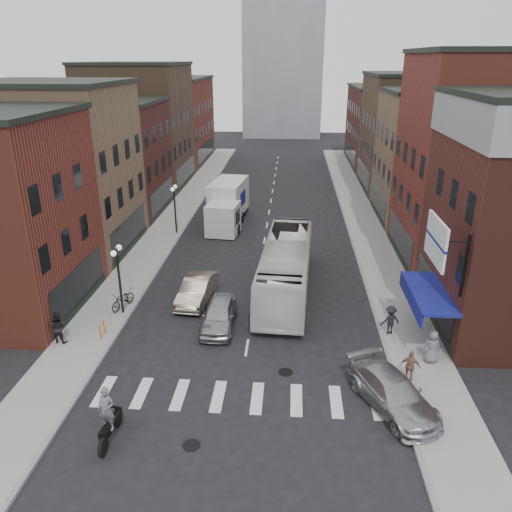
{
  "coord_description": "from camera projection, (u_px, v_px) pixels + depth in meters",
  "views": [
    {
      "loc": [
        2.02,
        -20.74,
        13.74
      ],
      "look_at": [
        0.04,
        7.0,
        2.64
      ],
      "focal_mm": 35.0,
      "sensor_mm": 36.0,
      "label": 1
    }
  ],
  "objects": [
    {
      "name": "streetlamp_near",
      "position": [
        118.0,
        268.0,
        27.55
      ],
      "size": [
        0.32,
        1.22,
        4.11
      ],
      "color": "black",
      "rests_on": "ground"
    },
    {
      "name": "bldg_left_far_b",
      "position": [
        169.0,
        120.0,
        68.73
      ],
      "size": [
        10.3,
        16.2,
        11.3
      ],
      "color": "maroon",
      "rests_on": "ground"
    },
    {
      "name": "bldg_right_far_a",
      "position": [
        413.0,
        133.0,
        53.58
      ],
      "size": [
        10.3,
        12.2,
        12.3
      ],
      "color": "#4E3827",
      "rests_on": "ground"
    },
    {
      "name": "ped_right_a",
      "position": [
        390.0,
        320.0,
        26.09
      ],
      "size": [
        1.14,
        0.8,
        1.59
      ],
      "primitive_type": "imported",
      "rotation": [
        0.0,
        0.0,
        3.45
      ],
      "color": "black",
      "rests_on": "sidewalk_right"
    },
    {
      "name": "streetlamp_far",
      "position": [
        175.0,
        200.0,
        40.52
      ],
      "size": [
        0.32,
        1.22,
        4.11
      ],
      "color": "black",
      "rests_on": "ground"
    },
    {
      "name": "curb_right",
      "position": [
        346.0,
        223.0,
        44.35
      ],
      "size": [
        0.2,
        74.0,
        0.16
      ],
      "primitive_type": "cube",
      "color": "gray",
      "rests_on": "ground"
    },
    {
      "name": "box_truck",
      "position": [
        227.0,
        205.0,
        43.38
      ],
      "size": [
        3.18,
        8.63,
        3.65
      ],
      "rotation": [
        0.0,
        0.0,
        -0.12
      ],
      "color": "silver",
      "rests_on": "ground"
    },
    {
      "name": "curb_car",
      "position": [
        393.0,
        393.0,
        20.8
      ],
      "size": [
        3.89,
        5.33,
        1.43
      ],
      "primitive_type": "imported",
      "rotation": [
        0.0,
        0.0,
        0.43
      ],
      "color": "#AEAEB2",
      "rests_on": "ground"
    },
    {
      "name": "transit_bus",
      "position": [
        286.0,
        267.0,
        30.86
      ],
      "size": [
        3.49,
        12.08,
        3.32
      ],
      "primitive_type": "imported",
      "rotation": [
        0.0,
        0.0,
        -0.06
      ],
      "color": "silver",
      "rests_on": "ground"
    },
    {
      "name": "bldg_right_far_b",
      "position": [
        389.0,
        126.0,
        66.92
      ],
      "size": [
        10.3,
        16.2,
        10.3
      ],
      "color": "#4F241C",
      "rests_on": "ground"
    },
    {
      "name": "bldg_left_mid_a",
      "position": [
        56.0,
        170.0,
        36.12
      ],
      "size": [
        10.3,
        10.2,
        12.3
      ],
      "color": "#89674B",
      "rests_on": "ground"
    },
    {
      "name": "ped_right_c",
      "position": [
        432.0,
        347.0,
        23.62
      ],
      "size": [
        0.88,
        0.63,
        1.68
      ],
      "primitive_type": "imported",
      "rotation": [
        0.0,
        0.0,
        3.26
      ],
      "color": "slate",
      "rests_on": "sidewalk_right"
    },
    {
      "name": "bldg_right_mid_a",
      "position": [
        483.0,
        162.0,
        33.76
      ],
      "size": [
        10.3,
        10.2,
        14.3
      ],
      "color": "maroon",
      "rests_on": "ground"
    },
    {
      "name": "sedan_left_near",
      "position": [
        219.0,
        315.0,
        27.06
      ],
      "size": [
        1.73,
        4.3,
        1.46
      ],
      "primitive_type": "imported",
      "rotation": [
        0.0,
        0.0,
        0.0
      ],
      "color": "#A7A8AC",
      "rests_on": "ground"
    },
    {
      "name": "awning_blue",
      "position": [
        425.0,
        294.0,
        25.19
      ],
      "size": [
        1.8,
        5.0,
        0.78
      ],
      "color": "navy",
      "rests_on": "ground"
    },
    {
      "name": "crosswalk_stripes",
      "position": [
        239.0,
        397.0,
        21.66
      ],
      "size": [
        12.0,
        2.2,
        0.01
      ],
      "primitive_type": "cube",
      "color": "silver",
      "rests_on": "ground"
    },
    {
      "name": "ground",
      "position": [
        245.0,
        359.0,
        24.44
      ],
      "size": [
        160.0,
        160.0,
        0.0
      ],
      "primitive_type": "plane",
      "color": "black",
      "rests_on": "ground"
    },
    {
      "name": "parked_bicycle",
      "position": [
        123.0,
        300.0,
        28.92
      ],
      "size": [
        1.31,
        2.06,
        1.02
      ],
      "primitive_type": "imported",
      "rotation": [
        0.0,
        0.0,
        -0.35
      ],
      "color": "black",
      "rests_on": "sidewalk_left"
    },
    {
      "name": "ped_right_b",
      "position": [
        410.0,
        366.0,
        22.26
      ],
      "size": [
        0.99,
        0.71,
        1.52
      ],
      "primitive_type": "imported",
      "rotation": [
        0.0,
        0.0,
        2.81
      ],
      "color": "#94674B",
      "rests_on": "sidewalk_right"
    },
    {
      "name": "ped_left_solo",
      "position": [
        58.0,
        327.0,
        25.29
      ],
      "size": [
        0.89,
        0.59,
        1.7
      ],
      "primitive_type": "imported",
      "rotation": [
        0.0,
        0.0,
        3.0
      ],
      "color": "black",
      "rests_on": "sidewalk_left"
    },
    {
      "name": "sidewalk_right",
      "position": [
        363.0,
        223.0,
        44.23
      ],
      "size": [
        3.0,
        74.0,
        0.15
      ],
      "primitive_type": "cube",
      "color": "gray",
      "rests_on": "ground"
    },
    {
      "name": "curb_left",
      "position": [
        191.0,
        220.0,
        45.28
      ],
      "size": [
        0.2,
        74.0,
        0.16
      ],
      "primitive_type": "cube",
      "color": "gray",
      "rests_on": "ground"
    },
    {
      "name": "bldg_left_far_a",
      "position": [
        139.0,
        126.0,
        55.39
      ],
      "size": [
        10.3,
        12.2,
        13.3
      ],
      "color": "#4E3827",
      "rests_on": "ground"
    },
    {
      "name": "bldg_left_mid_b",
      "position": [
        106.0,
        158.0,
        45.75
      ],
      "size": [
        10.3,
        10.2,
        10.3
      ],
      "color": "#4F241C",
      "rests_on": "ground"
    },
    {
      "name": "sidewalk_left",
      "position": [
        174.0,
        219.0,
        45.35
      ],
      "size": [
        3.0,
        74.0,
        0.15
      ],
      "primitive_type": "cube",
      "color": "gray",
      "rests_on": "ground"
    },
    {
      "name": "bike_rack",
      "position": [
        102.0,
        330.0,
        25.94
      ],
      "size": [
        0.08,
        0.68,
        0.8
      ],
      "color": "#D8590C",
      "rests_on": "sidewalk_left"
    },
    {
      "name": "billboard_sign",
      "position": [
        438.0,
        242.0,
        22.06
      ],
      "size": [
        1.52,
        3.0,
        3.7
      ],
      "color": "black",
      "rests_on": "ground"
    },
    {
      "name": "motorcycle_rider",
      "position": [
        108.0,
        416.0,
        18.81
      ],
      "size": [
        0.71,
        2.38,
        2.42
      ],
      "rotation": [
        0.0,
        0.0,
        -0.13
      ],
      "color": "black",
      "rests_on": "ground"
    },
    {
      "name": "sedan_left_far",
      "position": [
        197.0,
        290.0,
        29.95
      ],
      "size": [
        1.99,
        4.62,
        1.48
      ],
      "primitive_type": "imported",
      "rotation": [
        0.0,
        0.0,
        -0.1
      ],
      "color": "#A99E89",
      "rests_on": "ground"
    },
    {
      "name": "bldg_right_mid_b",
      "position": [
        440.0,
        157.0,
        43.58
      ],
      "size": [
        10.3,
        10.2,
        11.3
      ],
      "color": "#89674B",
      "rests_on": "ground"
    }
  ]
}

